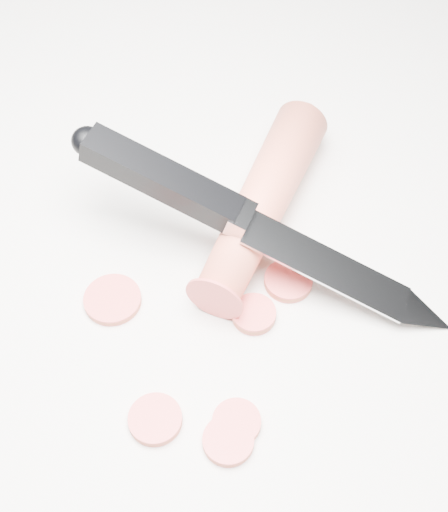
# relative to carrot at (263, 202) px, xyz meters

# --- Properties ---
(ground) EXTENTS (2.40, 2.40, 0.00)m
(ground) POSITION_rel_carrot_xyz_m (-0.02, -0.04, -0.02)
(ground) COLOR silver
(ground) RESTS_ON ground
(carrot) EXTENTS (0.08, 0.18, 0.04)m
(carrot) POSITION_rel_carrot_xyz_m (0.00, 0.00, 0.00)
(carrot) COLOR #E65C43
(carrot) RESTS_ON ground
(carrot_slice_0) EXTENTS (0.04, 0.04, 0.01)m
(carrot_slice_0) POSITION_rel_carrot_xyz_m (-0.09, -0.09, -0.02)
(carrot_slice_0) COLOR #DB3F3D
(carrot_slice_0) RESTS_ON ground
(carrot_slice_1) EXTENTS (0.03, 0.03, 0.01)m
(carrot_slice_1) POSITION_rel_carrot_xyz_m (0.01, -0.08, -0.02)
(carrot_slice_1) COLOR #DB3F3D
(carrot_slice_1) RESTS_ON ground
(carrot_slice_2) EXTENTS (0.03, 0.03, 0.01)m
(carrot_slice_2) POSITION_rel_carrot_xyz_m (0.00, -0.17, -0.02)
(carrot_slice_2) COLOR #DB3F3D
(carrot_slice_2) RESTS_ON ground
(carrot_slice_3) EXTENTS (0.03, 0.03, 0.01)m
(carrot_slice_3) POSITION_rel_carrot_xyz_m (0.03, -0.05, -0.02)
(carrot_slice_3) COLOR #DB3F3D
(carrot_slice_3) RESTS_ON ground
(carrot_slice_4) EXTENTS (0.03, 0.03, 0.01)m
(carrot_slice_4) POSITION_rel_carrot_xyz_m (0.01, -0.16, -0.02)
(carrot_slice_4) COLOR #DB3F3D
(carrot_slice_4) RESTS_ON ground
(carrot_slice_5) EXTENTS (0.03, 0.03, 0.01)m
(carrot_slice_5) POSITION_rel_carrot_xyz_m (-0.04, -0.17, -0.02)
(carrot_slice_5) COLOR #DB3F3D
(carrot_slice_5) RESTS_ON ground
(kitchen_knife) EXTENTS (0.28, 0.09, 0.08)m
(kitchen_knife) POSITION_rel_carrot_xyz_m (0.00, -0.04, 0.02)
(kitchen_knife) COLOR #B4B6BA
(kitchen_knife) RESTS_ON ground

